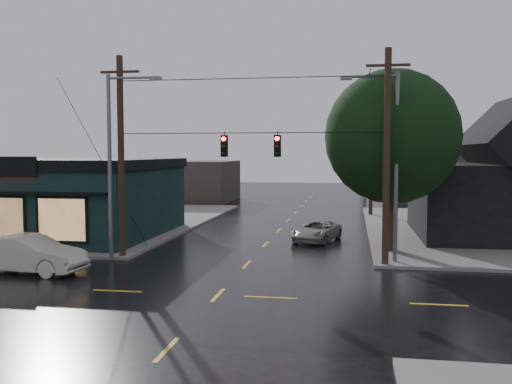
% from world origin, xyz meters
% --- Properties ---
extents(ground_plane, '(160.00, 160.00, 0.00)m').
position_xyz_m(ground_plane, '(0.00, 0.00, 0.00)').
color(ground_plane, black).
extents(sidewalk_nw, '(28.00, 28.00, 0.15)m').
position_xyz_m(sidewalk_nw, '(-20.00, 20.00, 0.07)').
color(sidewalk_nw, slate).
rests_on(sidewalk_nw, ground).
extents(pizza_shop, '(16.30, 12.34, 4.90)m').
position_xyz_m(pizza_shop, '(-15.00, 12.94, 2.56)').
color(pizza_shop, black).
rests_on(pizza_shop, ground).
extents(corner_tree, '(7.11, 7.11, 9.61)m').
position_xyz_m(corner_tree, '(7.00, 10.35, 6.18)').
color(corner_tree, black).
rests_on(corner_tree, ground).
extents(utility_pole_nw, '(2.00, 0.32, 10.15)m').
position_xyz_m(utility_pole_nw, '(-6.50, 6.50, 0.00)').
color(utility_pole_nw, black).
rests_on(utility_pole_nw, ground).
extents(utility_pole_ne, '(2.00, 0.32, 10.15)m').
position_xyz_m(utility_pole_ne, '(6.50, 6.50, 0.00)').
color(utility_pole_ne, black).
rests_on(utility_pole_ne, ground).
extents(utility_pole_far_a, '(2.00, 0.32, 9.65)m').
position_xyz_m(utility_pole_far_a, '(6.50, 28.00, 0.00)').
color(utility_pole_far_a, black).
rests_on(utility_pole_far_a, ground).
extents(utility_pole_far_b, '(2.00, 0.32, 9.15)m').
position_xyz_m(utility_pole_far_b, '(6.50, 48.00, 0.00)').
color(utility_pole_far_b, black).
rests_on(utility_pole_far_b, ground).
extents(utility_pole_far_c, '(2.00, 0.32, 9.15)m').
position_xyz_m(utility_pole_far_c, '(6.50, 68.00, 0.00)').
color(utility_pole_far_c, black).
rests_on(utility_pole_far_c, ground).
extents(span_signal_assembly, '(13.00, 0.48, 1.23)m').
position_xyz_m(span_signal_assembly, '(0.10, 6.50, 5.70)').
color(span_signal_assembly, black).
rests_on(span_signal_assembly, ground).
extents(streetlight_nw, '(5.40, 0.30, 9.15)m').
position_xyz_m(streetlight_nw, '(-6.80, 5.80, 0.00)').
color(streetlight_nw, slate).
rests_on(streetlight_nw, ground).
extents(streetlight_ne, '(5.40, 0.30, 9.15)m').
position_xyz_m(streetlight_ne, '(7.00, 7.20, 0.00)').
color(streetlight_ne, slate).
rests_on(streetlight_ne, ground).
extents(bg_building_west, '(12.00, 10.00, 4.40)m').
position_xyz_m(bg_building_west, '(-14.00, 40.00, 2.20)').
color(bg_building_west, '#3A322A').
rests_on(bg_building_west, ground).
extents(bg_building_east, '(14.00, 12.00, 5.60)m').
position_xyz_m(bg_building_east, '(16.00, 45.00, 2.80)').
color(bg_building_east, '#28282D').
rests_on(bg_building_east, ground).
extents(sedan_cream, '(5.29, 2.28, 1.69)m').
position_xyz_m(sedan_cream, '(-9.22, 2.48, 0.85)').
color(sedan_cream, beige).
rests_on(sedan_cream, ground).
extents(suv_silver, '(3.19, 4.82, 1.23)m').
position_xyz_m(suv_silver, '(2.84, 13.77, 0.62)').
color(suv_silver, '#A3A196').
rests_on(suv_silver, ground).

